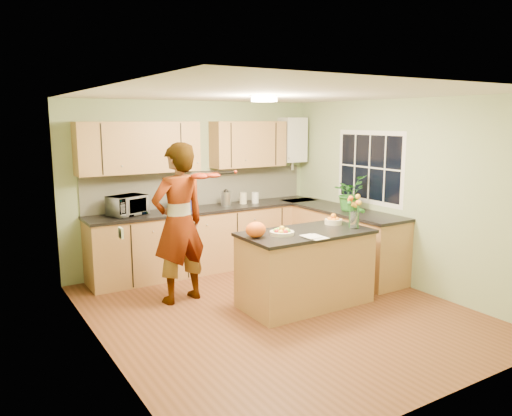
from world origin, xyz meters
TOP-DOWN VIEW (x-y plane):
  - floor at (0.00, 0.00)m, footprint 4.50×4.50m
  - ceiling at (0.00, 0.00)m, footprint 4.00×4.50m
  - wall_back at (0.00, 2.25)m, footprint 4.00×0.02m
  - wall_front at (0.00, -2.25)m, footprint 4.00×0.02m
  - wall_left at (-2.00, 0.00)m, footprint 0.02×4.50m
  - wall_right at (2.00, 0.00)m, footprint 0.02×4.50m
  - back_counter at (0.10, 1.95)m, footprint 3.64×0.62m
  - right_counter at (1.70, 0.85)m, footprint 0.62×2.24m
  - splashback at (0.10, 2.23)m, footprint 3.60×0.02m
  - upper_cabinets at (-0.18, 2.08)m, footprint 3.20×0.34m
  - boiler at (1.70, 2.09)m, footprint 0.40×0.30m
  - window_right at (1.99, 0.60)m, footprint 0.01×1.30m
  - light_switch at (-1.99, -0.60)m, footprint 0.02×0.09m
  - ceiling_lamp at (0.00, 0.30)m, footprint 0.30×0.30m
  - peninsula_island at (0.41, 0.01)m, footprint 1.59×0.81m
  - fruit_dish at (0.06, 0.01)m, footprint 0.28×0.28m
  - orange_bowl at (0.96, 0.16)m, footprint 0.22×0.22m
  - flower_vase at (1.01, -0.17)m, footprint 0.25×0.25m
  - orange_bag at (-0.26, 0.06)m, footprint 0.30×0.28m
  - papers at (0.31, -0.29)m, footprint 0.20×0.27m
  - violinist at (-0.83, 0.92)m, footprint 0.78×0.58m
  - violin at (-0.63, 0.70)m, footprint 0.60×0.52m
  - microwave at (-1.12, 1.99)m, footprint 0.58×0.48m
  - blue_box at (-0.37, 1.94)m, footprint 0.31×0.26m
  - kettle at (0.38, 1.95)m, footprint 0.15×0.15m
  - jar_cream at (0.69, 1.97)m, footprint 0.14×0.14m
  - jar_white at (0.88, 1.93)m, footprint 0.13×0.13m
  - potted_plant at (1.70, 0.69)m, footprint 0.55×0.51m

SIDE VIEW (x-z plane):
  - floor at x=0.00m, z-range 0.00..0.00m
  - peninsula_island at x=0.41m, z-range 0.00..0.91m
  - back_counter at x=0.10m, z-range 0.00..0.94m
  - right_counter at x=1.70m, z-range 0.00..0.94m
  - papers at x=0.31m, z-range 0.91..0.92m
  - fruit_dish at x=0.06m, z-range 0.90..1.00m
  - orange_bowl at x=0.96m, z-range 0.90..1.03m
  - violinist at x=-0.83m, z-range 0.00..1.96m
  - orange_bag at x=-0.26m, z-range 0.91..1.09m
  - jar_white at x=0.88m, z-range 0.94..1.11m
  - jar_cream at x=0.69m, z-range 0.94..1.11m
  - blue_box at x=-0.37m, z-range 0.94..1.15m
  - kettle at x=0.38m, z-range 0.91..1.20m
  - microwave at x=-1.12m, z-range 0.94..1.21m
  - potted_plant at x=1.70m, z-range 0.94..1.45m
  - splashback at x=0.10m, z-range 0.94..1.46m
  - flower_vase at x=1.01m, z-range 0.99..1.44m
  - wall_back at x=0.00m, z-range 0.00..2.50m
  - wall_front at x=0.00m, z-range 0.00..2.50m
  - wall_left at x=-2.00m, z-range 0.00..2.50m
  - wall_right at x=2.00m, z-range 0.00..2.50m
  - light_switch at x=-1.99m, z-range 1.26..1.34m
  - window_right at x=1.99m, z-range 1.02..2.08m
  - violin at x=-0.63m, z-range 1.50..1.65m
  - upper_cabinets at x=-0.18m, z-range 1.50..2.20m
  - boiler at x=1.70m, z-range 1.47..2.33m
  - ceiling_lamp at x=0.00m, z-range 2.43..2.50m
  - ceiling at x=0.00m, z-range 2.49..2.51m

